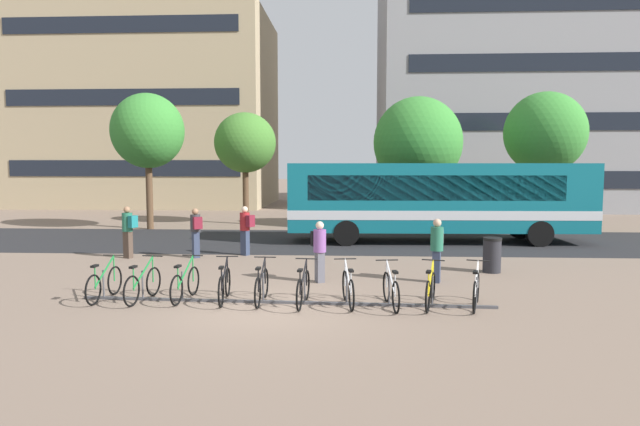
% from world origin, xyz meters
% --- Properties ---
extents(ground, '(200.00, 200.00, 0.00)m').
position_xyz_m(ground, '(0.00, 0.00, 0.00)').
color(ground, '#7A6656').
extents(bus_lane_asphalt, '(80.00, 7.20, 0.01)m').
position_xyz_m(bus_lane_asphalt, '(0.00, 10.60, 0.00)').
color(bus_lane_asphalt, '#232326').
rests_on(bus_lane_asphalt, ground).
extents(city_bus, '(12.09, 2.87, 3.20)m').
position_xyz_m(city_bus, '(5.44, 10.60, 1.78)').
color(city_bus, '#0F6070').
rests_on(city_bus, ground).
extents(bike_rack, '(9.55, 0.47, 0.70)m').
position_xyz_m(bike_rack, '(0.32, 0.40, 0.09)').
color(bike_rack, '#47474C').
rests_on(bike_rack, ground).
extents(parked_bicycle_green_0, '(0.52, 1.72, 0.99)m').
position_xyz_m(parked_bicycle_green_0, '(-3.92, 0.52, 0.38)').
color(parked_bicycle_green_0, black).
rests_on(parked_bicycle_green_0, ground).
extents(parked_bicycle_green_1, '(0.52, 1.71, 0.99)m').
position_xyz_m(parked_bicycle_green_1, '(-2.98, 0.45, 0.38)').
color(parked_bicycle_green_1, black).
rests_on(parked_bicycle_green_1, ground).
extents(parked_bicycle_green_2, '(0.52, 1.72, 0.99)m').
position_xyz_m(parked_bicycle_green_2, '(-2.02, 0.58, 0.38)').
color(parked_bicycle_green_2, black).
rests_on(parked_bicycle_green_2, ground).
extents(parked_bicycle_black_3, '(0.52, 1.72, 0.99)m').
position_xyz_m(parked_bicycle_black_3, '(-1.07, 0.49, 0.38)').
color(parked_bicycle_black_3, black).
rests_on(parked_bicycle_black_3, ground).
extents(parked_bicycle_black_4, '(0.52, 1.72, 0.99)m').
position_xyz_m(parked_bicycle_black_4, '(-0.19, 0.44, 0.38)').
color(parked_bicycle_black_4, black).
rests_on(parked_bicycle_black_4, ground).
extents(parked_bicycle_black_5, '(0.52, 1.72, 0.99)m').
position_xyz_m(parked_bicycle_black_5, '(0.78, 0.27, 0.38)').
color(parked_bicycle_black_5, black).
rests_on(parked_bicycle_black_5, ground).
extents(parked_bicycle_silver_6, '(0.52, 1.71, 0.99)m').
position_xyz_m(parked_bicycle_silver_6, '(1.79, 0.30, 0.38)').
color(parked_bicycle_silver_6, black).
rests_on(parked_bicycle_silver_6, ground).
extents(parked_bicycle_silver_7, '(0.52, 1.71, 0.99)m').
position_xyz_m(parked_bicycle_silver_7, '(2.74, 0.19, 0.38)').
color(parked_bicycle_silver_7, black).
rests_on(parked_bicycle_silver_7, ground).
extents(parked_bicycle_yellow_8, '(0.61, 1.68, 0.99)m').
position_xyz_m(parked_bicycle_yellow_8, '(3.62, 0.26, 0.38)').
color(parked_bicycle_yellow_8, black).
rests_on(parked_bicycle_yellow_8, ground).
extents(parked_bicycle_white_9, '(0.65, 1.67, 0.99)m').
position_xyz_m(parked_bicycle_white_9, '(4.62, 0.26, 0.38)').
color(parked_bicycle_white_9, black).
rests_on(parked_bicycle_white_9, ground).
extents(commuter_maroon_pack_0, '(0.61, 0.54, 1.71)m').
position_xyz_m(commuter_maroon_pack_0, '(-1.79, 6.93, 0.99)').
color(commuter_maroon_pack_0, '#2D3851').
rests_on(commuter_maroon_pack_0, ground).
extents(commuter_grey_pack_1, '(0.44, 0.58, 1.72)m').
position_xyz_m(commuter_grey_pack_1, '(4.16, 2.89, 0.99)').
color(commuter_grey_pack_1, '#2D3851').
rests_on(commuter_grey_pack_1, ground).
extents(commuter_black_pack_2, '(0.49, 0.60, 1.65)m').
position_xyz_m(commuter_black_pack_2, '(1.00, 2.75, 0.95)').
color(commuter_black_pack_2, '#565660').
rests_on(commuter_black_pack_2, ground).
extents(commuter_maroon_pack_3, '(0.54, 0.61, 1.69)m').
position_xyz_m(commuter_maroon_pack_3, '(-3.38, 6.33, 0.98)').
color(commuter_maroon_pack_3, '#2D3851').
rests_on(commuter_maroon_pack_3, ground).
extents(commuter_teal_pack_4, '(0.60, 0.49, 1.76)m').
position_xyz_m(commuter_teal_pack_4, '(-5.63, 6.14, 1.02)').
color(commuter_teal_pack_4, '#47382D').
rests_on(commuter_teal_pack_4, ground).
extents(trash_bin, '(0.55, 0.55, 1.03)m').
position_xyz_m(trash_bin, '(6.00, 4.34, 0.52)').
color(trash_bin, '#232328').
rests_on(trash_bin, ground).
extents(street_tree_0, '(4.29, 4.29, 6.41)m').
position_xyz_m(street_tree_0, '(5.10, 15.24, 4.20)').
color(street_tree_0, brown).
rests_on(street_tree_0, ground).
extents(street_tree_1, '(3.22, 3.22, 5.85)m').
position_xyz_m(street_tree_1, '(-3.67, 16.89, 4.25)').
color(street_tree_1, brown).
rests_on(street_tree_1, ground).
extents(street_tree_2, '(3.93, 3.93, 6.68)m').
position_xyz_m(street_tree_2, '(11.36, 15.87, 4.67)').
color(street_tree_2, brown).
rests_on(street_tree_2, ground).
extents(street_tree_3, '(3.47, 3.47, 6.55)m').
position_xyz_m(street_tree_3, '(-7.91, 14.33, 4.73)').
color(street_tree_3, brown).
rests_on(street_tree_3, ground).
extents(building_left_wing, '(18.23, 11.41, 14.31)m').
position_xyz_m(building_left_wing, '(-13.56, 30.57, 7.15)').
color(building_left_wing, tan).
rests_on(building_left_wing, ground).
extents(building_right_wing, '(22.74, 12.38, 21.67)m').
position_xyz_m(building_right_wing, '(15.44, 29.49, 10.84)').
color(building_right_wing, gray).
rests_on(building_right_wing, ground).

